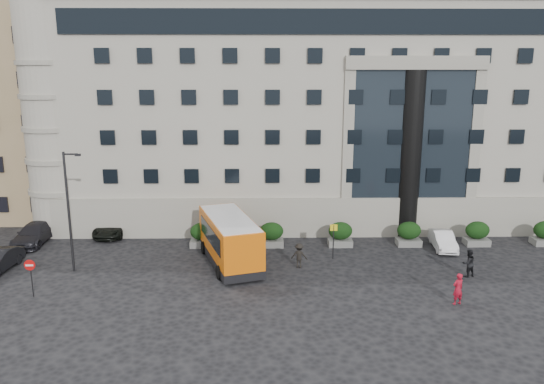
% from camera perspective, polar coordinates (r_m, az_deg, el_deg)
% --- Properties ---
extents(ground, '(120.00, 120.00, 0.00)m').
position_cam_1_polar(ground, '(33.01, -1.96, -10.29)').
color(ground, black).
rests_on(ground, ground).
extents(civic_building, '(44.00, 24.00, 18.00)m').
position_cam_1_polar(civic_building, '(52.67, 4.98, 8.71)').
color(civic_building, '#A29E8F').
rests_on(civic_building, ground).
extents(entrance_column, '(1.80, 1.80, 13.00)m').
position_cam_1_polar(entrance_column, '(42.63, 14.59, 3.84)').
color(entrance_column, black).
rests_on(entrance_column, ground).
extents(apartment_far, '(13.00, 13.00, 22.00)m').
position_cam_1_polar(apartment_far, '(73.63, -23.39, 10.57)').
color(apartment_far, brown).
rests_on(apartment_far, ground).
extents(hedge_a, '(1.80, 1.26, 1.84)m').
position_cam_1_polar(hedge_a, '(40.24, -7.51, -4.56)').
color(hedge_a, '#5E5E5B').
rests_on(hedge_a, ground).
extents(hedge_b, '(1.80, 1.26, 1.84)m').
position_cam_1_polar(hedge_b, '(39.97, -0.06, -4.57)').
color(hedge_b, '#5E5E5B').
rests_on(hedge_b, ground).
extents(hedge_c, '(1.80, 1.26, 1.84)m').
position_cam_1_polar(hedge_c, '(40.39, 7.36, -4.49)').
color(hedge_c, '#5E5E5B').
rests_on(hedge_c, ground).
extents(hedge_d, '(1.80, 1.26, 1.84)m').
position_cam_1_polar(hedge_d, '(41.45, 14.51, -4.35)').
color(hedge_d, '#5E5E5B').
rests_on(hedge_d, ground).
extents(hedge_e, '(1.80, 1.26, 1.84)m').
position_cam_1_polar(hedge_e, '(43.12, 21.20, -4.15)').
color(hedge_e, '#5E5E5B').
rests_on(hedge_e, ground).
extents(street_lamp, '(1.16, 0.18, 8.00)m').
position_cam_1_polar(street_lamp, '(36.61, -20.98, -1.57)').
color(street_lamp, '#262628').
rests_on(street_lamp, ground).
extents(bus_stop_sign, '(0.50, 0.08, 2.52)m').
position_cam_1_polar(bus_stop_sign, '(37.38, 6.63, -4.66)').
color(bus_stop_sign, '#262628').
rests_on(bus_stop_sign, ground).
extents(no_entry_sign, '(0.64, 0.16, 2.32)m').
position_cam_1_polar(no_entry_sign, '(34.23, -24.55, -7.69)').
color(no_entry_sign, '#262628').
rests_on(no_entry_sign, ground).
extents(minibus, '(4.94, 8.30, 3.27)m').
position_cam_1_polar(minibus, '(36.41, -4.57, -4.99)').
color(minibus, orange).
rests_on(minibus, ground).
extents(red_truck, '(3.39, 5.92, 3.01)m').
position_cam_1_polar(red_truck, '(51.79, -15.90, -0.20)').
color(red_truck, maroon).
rests_on(red_truck, ground).
extents(parked_car_c, '(2.15, 5.11, 1.47)m').
position_cam_1_polar(parked_car_c, '(44.60, -24.23, -4.13)').
color(parked_car_c, black).
rests_on(parked_car_c, ground).
extents(parked_car_d, '(2.48, 4.92, 1.33)m').
position_cam_1_polar(parked_car_d, '(44.59, -16.70, -3.59)').
color(parked_car_d, black).
rests_on(parked_car_d, ground).
extents(white_taxi, '(1.74, 4.11, 1.32)m').
position_cam_1_polar(white_taxi, '(41.49, 17.91, -4.95)').
color(white_taxi, white).
rests_on(white_taxi, ground).
extents(pedestrian_a, '(0.79, 0.66, 1.87)m').
position_cam_1_polar(pedestrian_a, '(32.35, 19.36, -9.80)').
color(pedestrian_a, '#A91024').
rests_on(pedestrian_a, ground).
extents(pedestrian_b, '(1.04, 0.90, 1.82)m').
position_cam_1_polar(pedestrian_b, '(36.62, 20.37, -7.19)').
color(pedestrian_b, black).
rests_on(pedestrian_b, ground).
extents(pedestrian_c, '(1.20, 0.83, 1.70)m').
position_cam_1_polar(pedestrian_c, '(35.91, 2.94, -6.83)').
color(pedestrian_c, black).
rests_on(pedestrian_c, ground).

